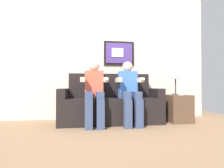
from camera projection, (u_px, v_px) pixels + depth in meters
ground_plane at (113, 127)px, 2.72m from camera, size 5.47×5.47×0.00m
back_wall_assembly at (108, 56)px, 3.50m from camera, size 4.21×0.10×2.60m
couch at (111, 105)px, 3.05m from camera, size 1.81×0.58×0.90m
person_on_left at (94, 90)px, 2.85m from camera, size 0.46×0.56×1.11m
person_on_right at (129, 89)px, 2.93m from camera, size 0.46×0.56×1.11m
side_table_right at (178, 108)px, 3.11m from camera, size 0.40×0.40×0.50m
table_lamp at (175, 76)px, 3.12m from camera, size 0.22×0.22×0.46m
spare_remote_on_table at (180, 95)px, 3.02m from camera, size 0.04×0.13×0.02m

